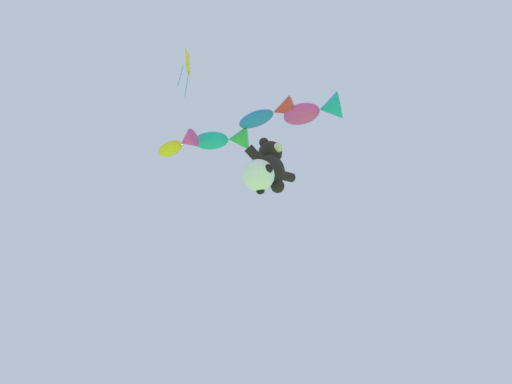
{
  "coord_description": "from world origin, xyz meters",
  "views": [
    {
      "loc": [
        -3.92,
        -0.09,
        1.69
      ],
      "look_at": [
        1.85,
        6.42,
        10.27
      ],
      "focal_mm": 28.0,
      "sensor_mm": 36.0,
      "label": 1
    }
  ],
  "objects_px": {
    "soccer_ball_kite": "(259,176)",
    "diamond_kite": "(187,65)",
    "teddy_bear_kite": "(271,164)",
    "fish_kite_goldfin": "(179,145)",
    "fish_kite_cobalt": "(269,114)",
    "fish_kite_teal": "(224,140)",
    "fish_kite_magenta": "(315,111)"
  },
  "relations": [
    {
      "from": "teddy_bear_kite",
      "to": "diamond_kite",
      "type": "height_order",
      "value": "diamond_kite"
    },
    {
      "from": "fish_kite_magenta",
      "to": "teddy_bear_kite",
      "type": "bearing_deg",
      "value": 126.9
    },
    {
      "from": "fish_kite_magenta",
      "to": "diamond_kite",
      "type": "bearing_deg",
      "value": 152.21
    },
    {
      "from": "fish_kite_goldfin",
      "to": "soccer_ball_kite",
      "type": "bearing_deg",
      "value": -66.8
    },
    {
      "from": "soccer_ball_kite",
      "to": "fish_kite_magenta",
      "type": "bearing_deg",
      "value": -36.55
    },
    {
      "from": "fish_kite_teal",
      "to": "diamond_kite",
      "type": "height_order",
      "value": "diamond_kite"
    },
    {
      "from": "soccer_ball_kite",
      "to": "diamond_kite",
      "type": "xyz_separation_m",
      "value": [
        -2.87,
        1.11,
        5.41
      ]
    },
    {
      "from": "soccer_ball_kite",
      "to": "fish_kite_teal",
      "type": "bearing_deg",
      "value": 87.91
    },
    {
      "from": "teddy_bear_kite",
      "to": "fish_kite_magenta",
      "type": "bearing_deg",
      "value": -53.1
    },
    {
      "from": "soccer_ball_kite",
      "to": "fish_kite_cobalt",
      "type": "relative_size",
      "value": 0.47
    },
    {
      "from": "fish_kite_magenta",
      "to": "fish_kite_goldfin",
      "type": "bearing_deg",
      "value": 124.81
    },
    {
      "from": "soccer_ball_kite",
      "to": "fish_kite_goldfin",
      "type": "distance_m",
      "value": 5.18
    },
    {
      "from": "teddy_bear_kite",
      "to": "fish_kite_teal",
      "type": "height_order",
      "value": "fish_kite_teal"
    },
    {
      "from": "fish_kite_teal",
      "to": "fish_kite_goldfin",
      "type": "bearing_deg",
      "value": 144.44
    },
    {
      "from": "soccer_ball_kite",
      "to": "fish_kite_cobalt",
      "type": "xyz_separation_m",
      "value": [
        0.72,
        0.11,
        4.38
      ]
    },
    {
      "from": "fish_kite_cobalt",
      "to": "fish_kite_magenta",
      "type": "bearing_deg",
      "value": -52.5
    },
    {
      "from": "fish_kite_magenta",
      "to": "fish_kite_teal",
      "type": "distance_m",
      "value": 4.12
    },
    {
      "from": "fish_kite_goldfin",
      "to": "fish_kite_cobalt",
      "type": "bearing_deg",
      "value": -56.47
    },
    {
      "from": "teddy_bear_kite",
      "to": "fish_kite_cobalt",
      "type": "height_order",
      "value": "fish_kite_cobalt"
    },
    {
      "from": "teddy_bear_kite",
      "to": "fish_kite_magenta",
      "type": "height_order",
      "value": "fish_kite_magenta"
    },
    {
      "from": "fish_kite_goldfin",
      "to": "diamond_kite",
      "type": "xyz_separation_m",
      "value": [
        -1.41,
        -2.3,
        1.8
      ]
    },
    {
      "from": "soccer_ball_kite",
      "to": "fish_kite_magenta",
      "type": "xyz_separation_m",
      "value": [
        1.88,
        -1.39,
        4.08
      ]
    },
    {
      "from": "teddy_bear_kite",
      "to": "diamond_kite",
      "type": "xyz_separation_m",
      "value": [
        -3.61,
        0.97,
        4.19
      ]
    },
    {
      "from": "teddy_bear_kite",
      "to": "soccer_ball_kite",
      "type": "xyz_separation_m",
      "value": [
        -0.73,
        -0.14,
        -1.22
      ]
    },
    {
      "from": "soccer_ball_kite",
      "to": "fish_kite_cobalt",
      "type": "distance_m",
      "value": 4.44
    },
    {
      "from": "fish_kite_cobalt",
      "to": "teddy_bear_kite",
      "type": "bearing_deg",
      "value": 76.57
    },
    {
      "from": "teddy_bear_kite",
      "to": "fish_kite_magenta",
      "type": "distance_m",
      "value": 3.45
    },
    {
      "from": "teddy_bear_kite",
      "to": "diamond_kite",
      "type": "relative_size",
      "value": 0.75
    },
    {
      "from": "fish_kite_magenta",
      "to": "fish_kite_cobalt",
      "type": "xyz_separation_m",
      "value": [
        -1.16,
        1.51,
        0.29
      ]
    },
    {
      "from": "soccer_ball_kite",
      "to": "diamond_kite",
      "type": "relative_size",
      "value": 0.38
    },
    {
      "from": "fish_kite_magenta",
      "to": "fish_kite_cobalt",
      "type": "distance_m",
      "value": 1.92
    },
    {
      "from": "fish_kite_cobalt",
      "to": "fish_kite_goldfin",
      "type": "height_order",
      "value": "fish_kite_cobalt"
    }
  ]
}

